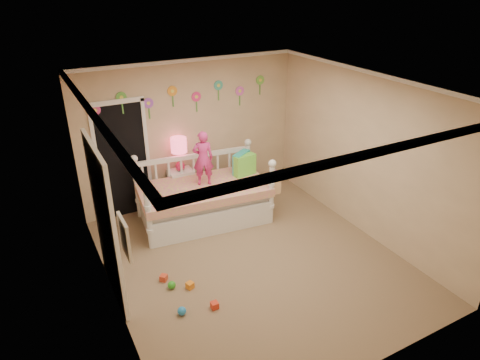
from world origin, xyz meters
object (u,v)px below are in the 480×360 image
daybed (203,189)px  nightstand (182,188)px  table_lamp (179,149)px  child (203,158)px

daybed → nightstand: bearing=110.2°
daybed → table_lamp: (-0.16, 0.64, 0.52)m
child → table_lamp: 0.63m
child → nightstand: 0.99m
child → nightstand: child is taller
nightstand → table_lamp: table_lamp is taller
table_lamp → child: bearing=-72.0°
daybed → child: bearing=58.8°
nightstand → table_lamp: bearing=0.0°
daybed → child: size_ratio=2.31×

